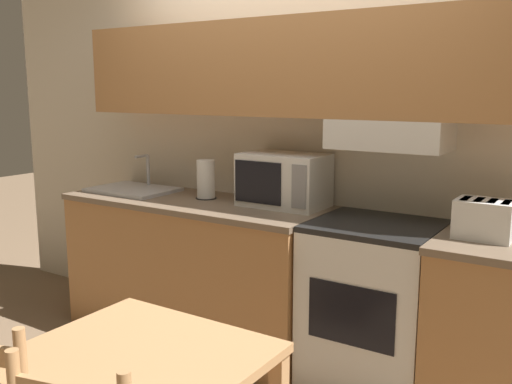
{
  "coord_description": "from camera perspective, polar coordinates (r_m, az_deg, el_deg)",
  "views": [
    {
      "loc": [
        1.69,
        -3.11,
        1.63
      ],
      "look_at": [
        0.05,
        -0.57,
        1.08
      ],
      "focal_mm": 40.0,
      "sensor_mm": 36.0,
      "label": 1
    }
  ],
  "objects": [
    {
      "name": "paper_towel_roll",
      "position": [
        3.68,
        -5.04,
        1.25
      ],
      "size": [
        0.13,
        0.13,
        0.25
      ],
      "color": "black",
      "rests_on": "lower_counter_main"
    },
    {
      "name": "ground_plane",
      "position": [
        3.9,
        4.05,
        -14.38
      ],
      "size": [
        16.0,
        16.0,
        0.0
      ],
      "primitive_type": "plane",
      "color": "#7F664C"
    },
    {
      "name": "toaster",
      "position": [
        2.9,
        21.88,
        -2.52
      ],
      "size": [
        0.27,
        0.2,
        0.19
      ],
      "color": "white",
      "rests_on": "lower_counter_right_stub"
    },
    {
      "name": "lower_counter_main",
      "position": [
        3.79,
        -6.05,
        -7.65
      ],
      "size": [
        1.77,
        0.66,
        0.93
      ],
      "color": "#B27A47",
      "rests_on": "ground_plane"
    },
    {
      "name": "sink_basin",
      "position": [
        4.03,
        -12.19,
        0.28
      ],
      "size": [
        0.57,
        0.41,
        0.25
      ],
      "color": "#B7BABF",
      "rests_on": "lower_counter_main"
    },
    {
      "name": "lower_counter_right_stub",
      "position": [
        3.06,
        21.97,
        -12.79
      ],
      "size": [
        0.5,
        0.66,
        0.93
      ],
      "color": "#B27A47",
      "rests_on": "ground_plane"
    },
    {
      "name": "stove_range",
      "position": [
        3.22,
        11.63,
        -11.11
      ],
      "size": [
        0.66,
        0.61,
        0.93
      ],
      "color": "white",
      "rests_on": "ground_plane"
    },
    {
      "name": "microwave",
      "position": [
        3.43,
        2.75,
        1.2
      ],
      "size": [
        0.51,
        0.32,
        0.32
      ],
      "color": "white",
      "rests_on": "lower_counter_main"
    },
    {
      "name": "wall_back",
      "position": [
        3.49,
        4.15,
        7.81
      ],
      "size": [
        5.31,
        0.38,
        2.55
      ],
      "color": "silver",
      "rests_on": "ground_plane"
    }
  ]
}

